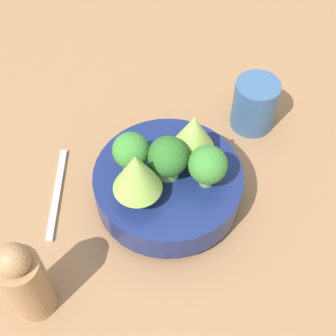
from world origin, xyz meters
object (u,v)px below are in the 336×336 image
(bowl, at_px, (168,187))
(fork, at_px, (57,193))
(pepper_mill, at_px, (26,281))
(cup, at_px, (254,105))

(bowl, xyz_separation_m, fork, (-0.00, -0.17, -0.03))
(pepper_mill, bearing_deg, bowl, 135.60)
(pepper_mill, xyz_separation_m, fork, (-0.17, -0.01, -0.06))
(cup, xyz_separation_m, pepper_mill, (0.33, -0.30, 0.02))
(bowl, relative_size, pepper_mill, 1.48)
(cup, height_order, fork, cup)
(bowl, distance_m, pepper_mill, 0.23)
(bowl, bearing_deg, cup, 140.93)
(pepper_mill, relative_size, fork, 0.88)
(bowl, xyz_separation_m, pepper_mill, (0.17, -0.16, 0.03))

